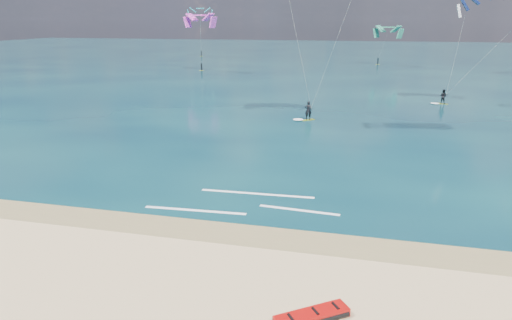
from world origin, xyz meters
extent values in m
plane|color=tan|center=(0.00, 40.00, 0.00)|extent=(320.00, 320.00, 0.00)
cube|color=olive|center=(0.00, 3.00, 0.00)|extent=(320.00, 2.40, 0.01)
cube|color=#092333|center=(0.00, 104.00, 0.02)|extent=(320.00, 200.00, 0.04)
cube|color=#B3E11A|center=(0.08, 28.91, 0.07)|extent=(1.34, 1.26, 0.06)
imported|color=black|center=(0.08, 28.91, 1.03)|extent=(0.72, 0.52, 1.86)
cylinder|color=black|center=(0.39, 28.59, 1.29)|extent=(0.45, 0.41, 0.04)
cube|color=#D2E121|center=(14.55, 41.75, 0.07)|extent=(1.38, 0.75, 0.06)
imported|color=black|center=(14.55, 41.75, 0.93)|extent=(1.02, 0.94, 1.68)
cylinder|color=black|center=(14.84, 41.45, 1.21)|extent=(0.53, 0.18, 0.04)
cube|color=white|center=(-2.94, 5.00, 0.04)|extent=(5.54, 0.54, 0.01)
cube|color=white|center=(2.43, 6.30, 0.04)|extent=(4.33, 0.55, 0.01)
cube|color=white|center=(-0.28, 8.10, 0.04)|extent=(6.65, 0.48, 0.01)
camera|label=1|loc=(5.35, -15.92, 9.75)|focal=32.00mm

